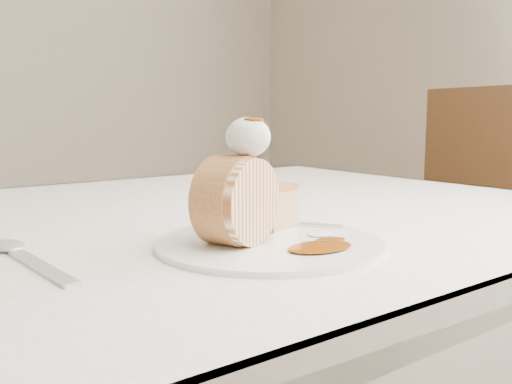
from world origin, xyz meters
TOP-DOWN VIEW (x-y plane):
  - table at (0.00, 0.20)m, footprint 1.40×0.90m
  - chair_end at (1.00, 0.37)m, footprint 0.56×0.56m
  - plate at (0.06, -0.03)m, footprint 0.30×0.30m
  - roulade_slice at (0.02, -0.02)m, footprint 0.10×0.08m
  - cake_chunk at (0.10, 0.03)m, footprint 0.07×0.06m
  - whipped_cream at (0.04, -0.02)m, footprint 0.05×0.05m
  - caramel_drizzle at (0.04, -0.03)m, footprint 0.02×0.02m
  - caramel_pool at (0.08, -0.09)m, footprint 0.09×0.07m
  - fork at (0.14, 0.01)m, footprint 0.11×0.12m
  - spoon at (-0.17, 0.03)m, footprint 0.03×0.18m

SIDE VIEW (x-z plane):
  - chair_end at x=1.00m, z-range 0.07..1.03m
  - table at x=0.00m, z-range 0.29..1.04m
  - spoon at x=-0.17m, z-range 0.75..0.75m
  - plate at x=0.06m, z-range 0.75..0.76m
  - fork at x=0.14m, z-range 0.76..0.76m
  - caramel_pool at x=0.08m, z-range 0.76..0.76m
  - cake_chunk at x=0.10m, z-range 0.76..0.80m
  - roulade_slice at x=0.02m, z-range 0.76..0.85m
  - whipped_cream at x=0.04m, z-range 0.85..0.89m
  - caramel_drizzle at x=0.04m, z-range 0.89..0.89m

